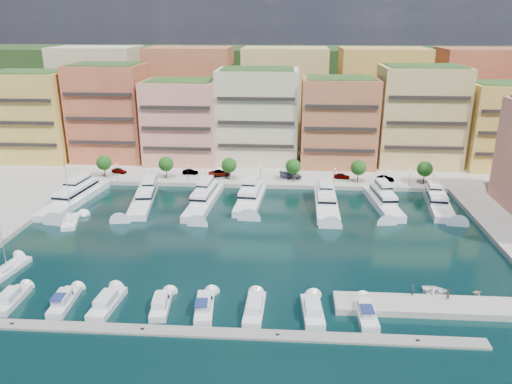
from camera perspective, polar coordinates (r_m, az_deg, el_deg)
ground at (r=94.36m, az=-0.66°, el=-5.45°), size 400.00×400.00×0.00m
north_quay at (r=152.79m, az=1.21°, el=4.27°), size 220.00×64.00×2.00m
hillside at (r=199.51m, az=1.90°, el=7.82°), size 240.00×40.00×58.00m
south_pontoon at (r=68.75m, az=-5.34°, el=-15.83°), size 72.00×2.20×0.35m
finger_pier at (r=78.14m, az=20.98°, el=-12.47°), size 32.00×5.00×2.00m
apartment_0 at (r=156.07m, az=-24.24°, el=7.92°), size 22.00×16.50×24.80m
apartment_1 at (r=148.75m, az=-16.35°, el=8.75°), size 20.00×16.50×26.80m
apartment_2 at (r=141.36m, az=-8.45°, el=7.97°), size 20.00×15.50×22.80m
apartment_3 at (r=140.10m, az=0.22°, el=8.70°), size 22.00×16.50×25.80m
apartment_4 at (r=138.64m, az=9.36°, el=7.91°), size 20.00×15.50×23.80m
apartment_5 at (r=144.03m, az=18.16°, el=8.25°), size 22.00×16.50×26.80m
apartment_6 at (r=149.42m, az=26.51°, el=6.77°), size 20.00×15.50×22.80m
backblock_0 at (r=172.69m, az=-17.42°, el=10.57°), size 26.00×18.00×30.00m
backblock_1 at (r=164.32m, az=-7.44°, el=10.88°), size 26.00×18.00×30.00m
backblock_2 at (r=161.18m, az=3.27°, el=10.84°), size 26.00×18.00×30.00m
backblock_3 at (r=163.58m, az=14.02°, el=10.44°), size 26.00×18.00×30.00m
backblock_4 at (r=171.28m, az=24.08°, el=9.73°), size 26.00×18.00×30.00m
tree_0 at (r=132.52m, az=-16.99°, el=3.21°), size 3.80×3.80×5.65m
tree_1 at (r=127.73m, az=-10.26°, el=3.17°), size 3.80×3.80×5.65m
tree_2 at (r=124.81m, az=-3.10°, el=3.07°), size 3.80×3.80×5.65m
tree_3 at (r=123.91m, az=4.27°, el=2.93°), size 3.80×3.80×5.65m
tree_4 at (r=125.06m, az=11.63°, el=2.73°), size 3.80×3.80×5.65m
tree_5 at (r=128.22m, az=18.73°, el=2.50°), size 3.80×3.80×5.65m
lamppost_0 at (r=129.33m, az=-15.64°, el=2.53°), size 0.30×0.30×4.20m
lamppost_1 at (r=124.50m, az=-7.80°, el=2.44°), size 0.30×0.30×4.20m
lamppost_2 at (r=122.16m, az=0.51°, el=2.29°), size 0.30×0.30×4.20m
lamppost_3 at (r=122.45m, az=8.95°, el=2.10°), size 0.30×0.30×4.20m
lamppost_4 at (r=125.35m, az=17.17°, el=1.86°), size 0.30×0.30×4.20m
yacht_0 at (r=120.37m, az=-19.93°, el=-0.47°), size 8.13×24.54×7.30m
yacht_1 at (r=115.70m, az=-12.64°, el=-0.60°), size 7.40×22.65×7.30m
yacht_2 at (r=112.52m, az=-5.91°, el=-0.72°), size 6.03×22.76×7.30m
yacht_3 at (r=112.78m, az=-0.64°, el=-0.57°), size 6.22×19.26×7.30m
yacht_4 at (r=111.54m, az=8.00°, el=-1.06°), size 5.01×21.82×7.30m
yacht_5 at (r=114.20m, az=14.28°, el=-0.93°), size 6.36×19.73×7.30m
yacht_6 at (r=117.21m, az=20.06°, el=-1.01°), size 6.52×19.27×7.30m
cruiser_0 at (r=82.58m, az=-26.17°, el=-11.01°), size 2.54×7.50×2.55m
cruiser_1 at (r=79.02m, az=-21.11°, el=-11.63°), size 2.81×7.89×2.66m
cruiser_2 at (r=76.67m, az=-16.67°, el=-12.12°), size 3.42×8.57×2.55m
cruiser_3 at (r=74.38m, az=-10.79°, el=-12.64°), size 3.07×7.47×2.55m
cruiser_4 at (r=73.10m, az=-5.91°, el=-12.97°), size 3.28×8.37×2.66m
cruiser_5 at (r=72.34m, az=-0.17°, el=-13.25°), size 2.87×8.44×2.55m
cruiser_6 at (r=72.30m, az=6.48°, el=-13.41°), size 3.30×8.11×2.55m
cruiser_7 at (r=73.03m, az=12.42°, el=-13.40°), size 2.85×8.06×2.66m
sailboat_0 at (r=92.05m, az=-26.65°, el=-8.11°), size 4.18×9.89×13.20m
sailboat_2 at (r=108.07m, az=-20.43°, el=-3.25°), size 4.79×8.48×13.20m
tender_2 at (r=81.83m, az=19.82°, el=-10.48°), size 4.40×3.51×0.81m
tender_3 at (r=83.58m, az=23.94°, el=-10.41°), size 1.76×1.60×0.79m
car_0 at (r=135.64m, az=-15.38°, el=2.38°), size 4.38×2.91×1.38m
car_1 at (r=130.83m, az=-7.53°, el=2.29°), size 4.05×1.51×1.32m
car_2 at (r=128.72m, az=-4.15°, el=2.19°), size 6.32×4.73×1.59m
car_3 at (r=127.07m, az=4.00°, el=1.97°), size 5.94×3.21×1.63m
car_4 at (r=128.18m, az=9.77°, el=1.83°), size 4.24×2.23×1.38m
car_5 at (r=128.29m, az=14.55°, el=1.50°), size 4.27×1.54×1.40m
person_0 at (r=77.60m, az=17.45°, el=-10.64°), size 0.61×0.76×1.81m
person_1 at (r=78.42m, az=21.04°, el=-10.83°), size 0.91×0.78×1.61m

